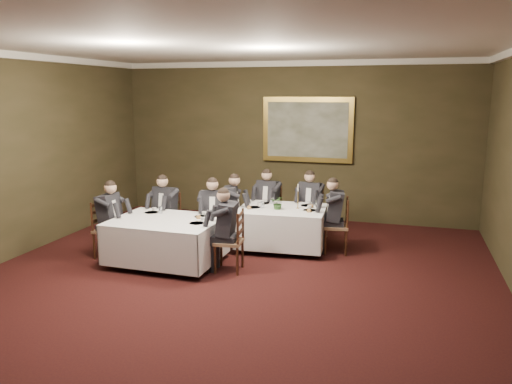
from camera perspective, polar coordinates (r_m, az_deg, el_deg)
The scene contains 27 objects.
ground at distance 7.01m, azimuth -5.07°, elevation -12.52°, with size 10.00×10.00×0.00m, color black.
ceiling at distance 6.45m, azimuth -5.64°, elevation 17.23°, with size 8.00×10.00×0.10m, color silver.
back_wall at distance 11.26m, azimuth 4.23°, elevation 5.80°, with size 8.00×0.10×3.50m, color #312D18.
crown_molding at distance 6.44m, azimuth -5.63°, elevation 16.70°, with size 8.00×10.00×0.12m.
table_main at distance 9.15m, azimuth 2.99°, elevation -3.77°, with size 1.64×1.29×0.67m.
table_second at distance 8.47m, azimuth -10.19°, elevation -5.17°, with size 1.80×1.39×0.67m.
chair_main_backleft at distance 10.03m, azimuth 1.44°, elevation -3.38°, with size 0.51×0.49×1.00m.
diner_main_backleft at distance 9.96m, azimuth 1.41°, elevation -2.12°, with size 0.48×0.54×1.35m.
chair_main_backright at distance 9.90m, azimuth 6.20°, elevation -3.64°, with size 0.49×0.47×1.00m.
diner_main_backright at distance 9.83m, azimuth 6.21°, elevation -2.37°, with size 0.45×0.52×1.35m.
chair_main_endleft at distance 9.40m, azimuth -2.99°, elevation -4.39°, with size 0.52×0.53×1.00m.
diner_main_endleft at distance 9.34m, azimuth -2.93°, elevation -3.05°, with size 0.56×0.51×1.35m.
chair_main_endright at distance 9.08m, azimuth 9.16°, elevation -5.10°, with size 0.48×0.50×1.00m.
diner_main_endright at distance 9.02m, azimuth 9.13°, elevation -3.71°, with size 0.53×0.47×1.35m.
chair_sec_backleft at distance 9.51m, azimuth -10.13°, elevation -4.38°, with size 0.50×0.48×1.00m.
diner_sec_backleft at distance 9.44m, azimuth -10.22°, elevation -3.06°, with size 0.47×0.53×1.35m.
chair_sec_backright at distance 9.11m, azimuth -4.82°, elevation -4.93°, with size 0.53×0.51×1.00m.
diner_sec_backright at distance 9.04m, azimuth -4.86°, elevation -3.56°, with size 0.50×0.56×1.35m.
chair_sec_endright at distance 8.08m, azimuth -3.02°, elevation -7.06°, with size 0.46×0.48×1.00m.
diner_sec_endright at distance 8.01m, azimuth -3.12°, elevation -5.51°, with size 0.52×0.45×1.35m.
chair_sec_endleft at distance 9.09m, azimuth -16.46°, elevation -5.42°, with size 0.43×0.45×1.00m.
diner_sec_endleft at distance 9.02m, azimuth -16.48°, elevation -4.04°, with size 0.49×0.42×1.35m.
centerpiece at distance 8.94m, azimuth 2.55°, elevation -1.17°, with size 0.24×0.20×0.26m, color #2D5926.
candlestick at distance 9.04m, azimuth 4.81°, elevation -0.82°, with size 0.07×0.07×0.47m.
place_setting_table_main at distance 9.46m, azimuth 1.20°, elevation -1.08°, with size 0.33×0.31×0.14m.
place_setting_table_second at distance 8.92m, azimuth -11.48°, elevation -2.08°, with size 0.33×0.31×0.14m.
painting at distance 11.11m, azimuth 5.90°, elevation 7.09°, with size 2.00×0.09×1.42m.
Camera 1 is at (2.41, -5.95, 2.83)m, focal length 35.00 mm.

